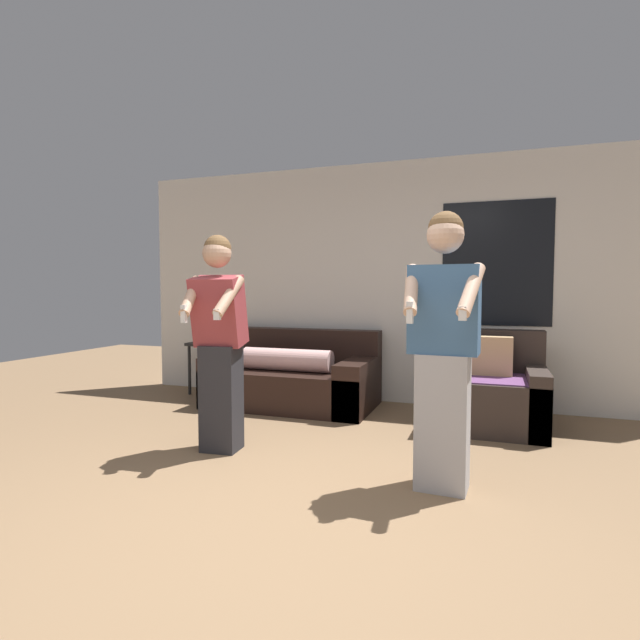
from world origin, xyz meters
The scene contains 7 objects.
ground_plane centered at (0.00, 0.00, 0.00)m, with size 14.00×14.00×0.00m, color #846647.
wall_back centered at (0.02, 3.29, 1.35)m, with size 6.12×0.07×2.70m.
couch centered at (-0.94, 2.76, 0.29)m, with size 1.79×0.99×0.82m.
armchair centered at (1.13, 2.55, 0.32)m, with size 0.95×0.87×0.89m.
side_table centered at (-2.14, 3.02, 0.53)m, with size 0.49×0.43×0.78m.
person_left centered at (-0.89, 1.11, 0.88)m, with size 0.45×0.52×1.70m.
person_right centered at (0.84, 0.92, 0.91)m, with size 0.50×0.48×1.77m.
Camera 1 is at (1.14, -2.30, 1.29)m, focal length 28.00 mm.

